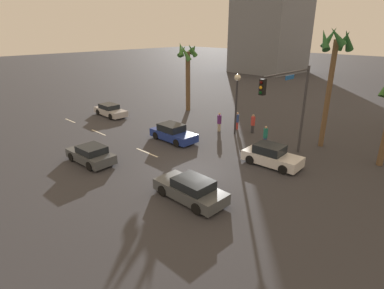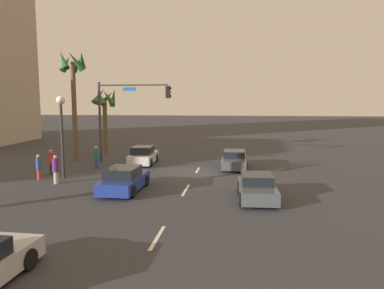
# 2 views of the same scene
# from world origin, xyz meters

# --- Properties ---
(ground_plane) EXTENTS (220.00, 220.00, 0.00)m
(ground_plane) POSITION_xyz_m (0.00, 0.00, 0.00)
(ground_plane) COLOR #333338
(lane_stripe_1) EXTENTS (2.37, 0.14, 0.01)m
(lane_stripe_1) POSITION_xyz_m (-12.35, 0.00, 0.01)
(lane_stripe_1) COLOR silver
(lane_stripe_1) RESTS_ON ground_plane
(lane_stripe_2) EXTENTS (2.60, 0.14, 0.01)m
(lane_stripe_2) POSITION_xyz_m (-5.21, 0.00, 0.01)
(lane_stripe_2) COLOR silver
(lane_stripe_2) RESTS_ON ground_plane
(lane_stripe_3) EXTENTS (2.07, 0.14, 0.01)m
(lane_stripe_3) POSITION_xyz_m (0.80, 0.00, 0.01)
(lane_stripe_3) COLOR silver
(lane_stripe_3) RESTS_ON ground_plane
(car_0) EXTENTS (3.98, 2.02, 1.27)m
(car_0) POSITION_xyz_m (-6.61, -3.90, 0.59)
(car_0) COLOR #474C51
(car_0) RESTS_ON ground_plane
(car_2) EXTENTS (4.11, 2.05, 1.45)m
(car_2) POSITION_xyz_m (2.89, 4.67, 0.66)
(car_2) COLOR silver
(car_2) RESTS_ON ground_plane
(car_3) EXTENTS (4.40, 1.97, 1.30)m
(car_3) POSITION_xyz_m (2.12, -2.65, 0.61)
(car_3) COLOR #474C51
(car_3) RESTS_ON ground_plane
(car_4) EXTENTS (4.28, 1.98, 1.40)m
(car_4) POSITION_xyz_m (-5.87, 3.38, 0.64)
(car_4) COLOR navy
(car_4) RESTS_ON ground_plane
(traffic_signal) EXTENTS (0.41, 6.10, 6.58)m
(traffic_signal) POSITION_xyz_m (3.09, 6.32, 4.51)
(traffic_signal) COLOR #38383D
(traffic_signal) RESTS_ON ground_plane
(streetlamp) EXTENTS (0.56, 0.56, 5.37)m
(streetlamp) POSITION_xyz_m (-3.06, 8.43, 3.83)
(streetlamp) COLOR #2D2D33
(streetlamp) RESTS_ON ground_plane
(pedestrian_0) EXTENTS (0.50, 0.50, 1.74)m
(pedestrian_0) POSITION_xyz_m (-2.09, 9.82, 0.91)
(pedestrian_0) COLOR #333338
(pedestrian_0) RESTS_ON ground_plane
(pedestrian_1) EXTENTS (0.55, 0.55, 1.76)m
(pedestrian_1) POSITION_xyz_m (-4.64, 8.10, 0.92)
(pedestrian_1) COLOR #B2A58C
(pedestrian_1) RESTS_ON ground_plane
(pedestrian_2) EXTENTS (0.38, 0.38, 1.65)m
(pedestrian_2) POSITION_xyz_m (-3.78, 9.74, 0.87)
(pedestrian_2) COLOR #BF3833
(pedestrian_2) RESTS_ON ground_plane
(pedestrian_3) EXTENTS (0.40, 0.40, 1.69)m
(pedestrian_3) POSITION_xyz_m (0.54, 7.67, 0.88)
(pedestrian_3) COLOR #2D478C
(pedestrian_3) RESTS_ON ground_plane
(palm_tree_0) EXTENTS (2.54, 2.53, 9.25)m
(palm_tree_0) POSITION_xyz_m (3.84, 10.82, 6.92)
(palm_tree_0) COLOR brown
(palm_tree_0) RESTS_ON ground_plane
(palm_tree_1) EXTENTS (2.43, 2.73, 6.44)m
(palm_tree_1) POSITION_xyz_m (8.56, 9.98, 4.77)
(palm_tree_1) COLOR brown
(palm_tree_1) RESTS_ON ground_plane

